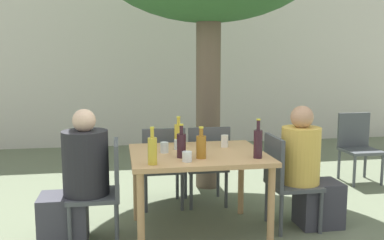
{
  "coord_description": "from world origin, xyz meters",
  "views": [
    {
      "loc": [
        -0.68,
        -3.66,
        1.58
      ],
      "look_at": [
        0.0,
        0.3,
        1.01
      ],
      "focal_mm": 40.0,
      "sensor_mm": 36.0,
      "label": 1
    }
  ],
  "objects_px": {
    "person_seated_0": "(77,183)",
    "drinking_glass_2": "(178,145)",
    "dining_table_front": "(198,162)",
    "drinking_glass_1": "(225,141)",
    "wine_bottle_1": "(181,145)",
    "drinking_glass_0": "(164,147)",
    "oil_cruet_4": "(152,150)",
    "drinking_glass_3": "(187,157)",
    "patio_chair_3": "(207,161)",
    "person_seated_1": "(308,173)",
    "wine_bottle_2": "(258,143)",
    "amber_bottle_0": "(201,146)",
    "oil_cruet_3": "(179,133)",
    "patio_chair_4": "(357,143)",
    "patio_chair_1": "(285,177)",
    "patio_chair_0": "(104,186)",
    "patio_chair_2": "(163,163)"
  },
  "relations": [
    {
      "from": "amber_bottle_0",
      "to": "drinking_glass_3",
      "type": "bearing_deg",
      "value": -144.44
    },
    {
      "from": "oil_cruet_4",
      "to": "drinking_glass_2",
      "type": "xyz_separation_m",
      "value": [
        0.28,
        0.53,
        -0.07
      ]
    },
    {
      "from": "drinking_glass_0",
      "to": "drinking_glass_3",
      "type": "bearing_deg",
      "value": -67.83
    },
    {
      "from": "patio_chair_3",
      "to": "wine_bottle_2",
      "type": "xyz_separation_m",
      "value": [
        0.22,
        -1.03,
        0.4
      ]
    },
    {
      "from": "oil_cruet_3",
      "to": "patio_chair_3",
      "type": "bearing_deg",
      "value": 42.11
    },
    {
      "from": "patio_chair_4",
      "to": "drinking_glass_1",
      "type": "distance_m",
      "value": 2.41
    },
    {
      "from": "person_seated_1",
      "to": "wine_bottle_1",
      "type": "xyz_separation_m",
      "value": [
        -1.23,
        -0.17,
        0.35
      ]
    },
    {
      "from": "person_seated_0",
      "to": "drinking_glass_2",
      "type": "bearing_deg",
      "value": 100.23
    },
    {
      "from": "drinking_glass_1",
      "to": "patio_chair_4",
      "type": "bearing_deg",
      "value": 29.42
    },
    {
      "from": "oil_cruet_4",
      "to": "drinking_glass_3",
      "type": "xyz_separation_m",
      "value": [
        0.28,
        0.05,
        -0.08
      ]
    },
    {
      "from": "drinking_glass_3",
      "to": "patio_chair_0",
      "type": "bearing_deg",
      "value": 154.91
    },
    {
      "from": "patio_chair_2",
      "to": "drinking_glass_1",
      "type": "bearing_deg",
      "value": 134.58
    },
    {
      "from": "drinking_glass_3",
      "to": "patio_chair_1",
      "type": "bearing_deg",
      "value": 18.07
    },
    {
      "from": "wine_bottle_1",
      "to": "oil_cruet_3",
      "type": "relative_size",
      "value": 1.05
    },
    {
      "from": "patio_chair_0",
      "to": "oil_cruet_4",
      "type": "xyz_separation_m",
      "value": [
        0.39,
        -0.37,
        0.38
      ]
    },
    {
      "from": "patio_chair_0",
      "to": "person_seated_1",
      "type": "xyz_separation_m",
      "value": [
        1.88,
        -0.0,
        0.03
      ]
    },
    {
      "from": "dining_table_front",
      "to": "oil_cruet_3",
      "type": "relative_size",
      "value": 4.36
    },
    {
      "from": "patio_chair_3",
      "to": "drinking_glass_2",
      "type": "bearing_deg",
      "value": 55.44
    },
    {
      "from": "patio_chair_3",
      "to": "oil_cruet_3",
      "type": "xyz_separation_m",
      "value": [
        -0.35,
        -0.32,
        0.37
      ]
    },
    {
      "from": "dining_table_front",
      "to": "drinking_glass_1",
      "type": "relative_size",
      "value": 10.34
    },
    {
      "from": "wine_bottle_1",
      "to": "drinking_glass_0",
      "type": "distance_m",
      "value": 0.25
    },
    {
      "from": "oil_cruet_3",
      "to": "drinking_glass_2",
      "type": "relative_size",
      "value": 3.03
    },
    {
      "from": "person_seated_1",
      "to": "drinking_glass_2",
      "type": "relative_size",
      "value": 12.9
    },
    {
      "from": "patio_chair_1",
      "to": "person_seated_1",
      "type": "distance_m",
      "value": 0.23
    },
    {
      "from": "patio_chair_2",
      "to": "wine_bottle_2",
      "type": "height_order",
      "value": "wine_bottle_2"
    },
    {
      "from": "wine_bottle_1",
      "to": "drinking_glass_1",
      "type": "relative_size",
      "value": 2.5
    },
    {
      "from": "person_seated_0",
      "to": "wine_bottle_2",
      "type": "xyz_separation_m",
      "value": [
        1.51,
        -0.3,
        0.36
      ]
    },
    {
      "from": "person_seated_0",
      "to": "person_seated_1",
      "type": "bearing_deg",
      "value": 90.0
    },
    {
      "from": "patio_chair_1",
      "to": "person_seated_0",
      "type": "distance_m",
      "value": 1.88
    },
    {
      "from": "dining_table_front",
      "to": "person_seated_1",
      "type": "height_order",
      "value": "person_seated_1"
    },
    {
      "from": "drinking_glass_1",
      "to": "drinking_glass_2",
      "type": "distance_m",
      "value": 0.45
    },
    {
      "from": "oil_cruet_3",
      "to": "patio_chair_2",
      "type": "bearing_deg",
      "value": 111.38
    },
    {
      "from": "oil_cruet_3",
      "to": "drinking_glass_2",
      "type": "distance_m",
      "value": 0.26
    },
    {
      "from": "dining_table_front",
      "to": "oil_cruet_4",
      "type": "distance_m",
      "value": 0.6
    },
    {
      "from": "person_seated_0",
      "to": "wine_bottle_1",
      "type": "height_order",
      "value": "person_seated_0"
    },
    {
      "from": "patio_chair_2",
      "to": "patio_chair_4",
      "type": "xyz_separation_m",
      "value": [
        2.61,
        0.64,
        0.0
      ]
    },
    {
      "from": "patio_chair_3",
      "to": "wine_bottle_1",
      "type": "distance_m",
      "value": 1.06
    },
    {
      "from": "patio_chair_1",
      "to": "patio_chair_3",
      "type": "bearing_deg",
      "value": 38.86
    },
    {
      "from": "patio_chair_3",
      "to": "person_seated_0",
      "type": "relative_size",
      "value": 0.75
    },
    {
      "from": "oil_cruet_3",
      "to": "oil_cruet_4",
      "type": "xyz_separation_m",
      "value": [
        -0.32,
        -0.78,
        0.01
      ]
    },
    {
      "from": "patio_chair_1",
      "to": "patio_chair_0",
      "type": "bearing_deg",
      "value": 90.0
    },
    {
      "from": "drinking_glass_1",
      "to": "drinking_glass_2",
      "type": "xyz_separation_m",
      "value": [
        -0.45,
        -0.03,
        -0.01
      ]
    },
    {
      "from": "patio_chair_1",
      "to": "drinking_glass_1",
      "type": "distance_m",
      "value": 0.65
    },
    {
      "from": "dining_table_front",
      "to": "drinking_glass_2",
      "type": "xyz_separation_m",
      "value": [
        -0.15,
        0.16,
        0.13
      ]
    },
    {
      "from": "wine_bottle_2",
      "to": "drinking_glass_3",
      "type": "bearing_deg",
      "value": -177.93
    },
    {
      "from": "patio_chair_4",
      "to": "drinking_glass_1",
      "type": "bearing_deg",
      "value": -150.58
    },
    {
      "from": "patio_chair_1",
      "to": "person_seated_1",
      "type": "bearing_deg",
      "value": -90.0
    },
    {
      "from": "dining_table_front",
      "to": "amber_bottle_0",
      "type": "relative_size",
      "value": 4.45
    },
    {
      "from": "drinking_glass_1",
      "to": "drinking_glass_2",
      "type": "bearing_deg",
      "value": -176.3
    },
    {
      "from": "patio_chair_1",
      "to": "wine_bottle_1",
      "type": "xyz_separation_m",
      "value": [
        -1.0,
        -0.17,
        0.38
      ]
    }
  ]
}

